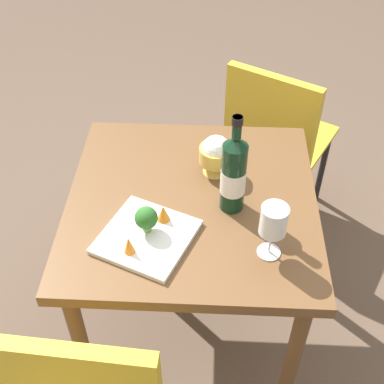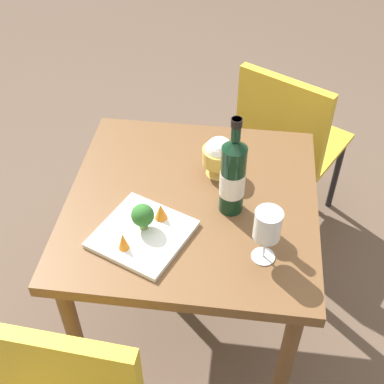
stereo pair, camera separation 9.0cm
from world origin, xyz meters
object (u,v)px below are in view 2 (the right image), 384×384
(broccoli_floret, at_px, (143,216))
(carrot_garnish_left, at_px, (123,241))
(chair_near_window, at_px, (286,137))
(carrot_garnish_right, at_px, (161,211))
(wine_glass, at_px, (268,226))
(serving_plate, at_px, (143,234))
(wine_bottle, at_px, (233,176))
(rice_bowl, at_px, (219,156))

(broccoli_floret, relative_size, carrot_garnish_left, 1.48)
(chair_near_window, bearing_deg, carrot_garnish_right, -89.56)
(wine_glass, xyz_separation_m, broccoli_floret, (0.06, 0.35, -0.06))
(serving_plate, distance_m, broccoli_floret, 0.06)
(carrot_garnish_left, bearing_deg, wine_bottle, -53.59)
(wine_bottle, bearing_deg, carrot_garnish_left, 126.41)
(wine_bottle, xyz_separation_m, rice_bowl, (0.16, 0.05, -0.06))
(chair_near_window, bearing_deg, serving_plate, -90.07)
(chair_near_window, height_order, wine_bottle, wine_bottle)
(serving_plate, relative_size, broccoli_floret, 3.82)
(carrot_garnish_right, bearing_deg, wine_bottle, -67.81)
(rice_bowl, height_order, broccoli_floret, rice_bowl)
(rice_bowl, bearing_deg, broccoli_floret, 146.02)
(chair_near_window, distance_m, carrot_garnish_right, 0.89)
(rice_bowl, bearing_deg, serving_plate, 147.68)
(carrot_garnish_right, bearing_deg, serving_plate, 145.30)
(wine_bottle, height_order, serving_plate, wine_bottle)
(wine_bottle, relative_size, broccoli_floret, 3.94)
(chair_near_window, bearing_deg, rice_bowl, -88.01)
(serving_plate, xyz_separation_m, broccoli_floret, (0.02, -0.00, 0.06))
(wine_glass, relative_size, carrot_garnish_left, 3.09)
(carrot_garnish_left, relative_size, carrot_garnish_right, 1.07)
(broccoli_floret, bearing_deg, rice_bowl, -33.98)
(carrot_garnish_left, xyz_separation_m, carrot_garnish_right, (0.13, -0.09, -0.00))
(broccoli_floret, bearing_deg, carrot_garnish_left, 154.50)
(carrot_garnish_left, bearing_deg, rice_bowl, -32.20)
(wine_bottle, relative_size, wine_glass, 1.89)
(wine_bottle, relative_size, carrot_garnish_left, 5.82)
(chair_near_window, height_order, broccoli_floret, chair_near_window)
(chair_near_window, distance_m, wine_glass, 0.92)
(wine_bottle, xyz_separation_m, serving_plate, (-0.15, 0.25, -0.13))
(broccoli_floret, relative_size, carrot_garnish_right, 1.58)
(broccoli_floret, bearing_deg, carrot_garnish_right, -44.56)
(broccoli_floret, bearing_deg, wine_glass, -98.89)
(wine_bottle, height_order, wine_glass, wine_bottle)
(carrot_garnish_left, distance_m, carrot_garnish_right, 0.16)
(wine_bottle, xyz_separation_m, wine_glass, (-0.18, -0.11, -0.01))
(wine_bottle, xyz_separation_m, broccoli_floret, (-0.13, 0.25, -0.07))
(wine_bottle, height_order, rice_bowl, wine_bottle)
(chair_near_window, distance_m, serving_plate, 0.96)
(broccoli_floret, height_order, carrot_garnish_right, broccoli_floret)
(chair_near_window, relative_size, wine_glass, 4.75)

